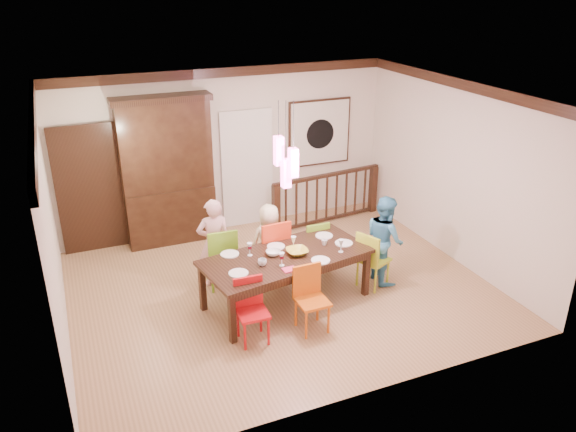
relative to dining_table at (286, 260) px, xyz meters
name	(u,v)px	position (x,y,z in m)	size (l,w,h in m)	color
floor	(280,288)	(0.07, 0.38, -0.67)	(6.00, 6.00, 0.00)	#9B724B
ceiling	(279,94)	(0.07, 0.38, 2.23)	(6.00, 6.00, 0.00)	white
wall_back	(227,151)	(0.07, 2.88, 0.78)	(6.00, 6.00, 0.00)	beige
wall_left	(50,234)	(-2.93, 0.38, 0.78)	(5.00, 5.00, 0.00)	beige
wall_right	(455,171)	(3.07, 0.38, 0.78)	(5.00, 5.00, 0.00)	beige
crown_molding	(279,101)	(0.07, 0.38, 2.15)	(6.00, 5.00, 0.16)	black
panel_door	(89,191)	(-2.33, 2.83, 0.38)	(1.04, 0.07, 2.24)	black
white_doorway	(247,170)	(0.42, 2.85, 0.38)	(0.97, 0.05, 2.22)	silver
painting	(320,133)	(1.87, 2.84, 0.92)	(1.25, 0.06, 1.25)	black
pendant_cluster	(286,162)	(0.00, 0.00, 1.43)	(0.27, 0.21, 1.14)	#FF4CAA
dining_table	(286,260)	(0.00, 0.00, 0.00)	(2.48, 1.43, 0.75)	black
chair_far_left	(221,252)	(-0.71, 0.81, -0.12)	(0.46, 0.46, 0.97)	#6FAF22
chair_far_mid	(271,245)	(0.04, 0.69, -0.09)	(0.48, 0.48, 1.02)	red
chair_far_right	(313,241)	(0.77, 0.74, -0.19)	(0.39, 0.39, 0.85)	#77AB24
chair_near_left	(253,308)	(-0.75, -0.70, -0.19)	(0.40, 0.40, 0.85)	#B90E12
chair_near_mid	(312,296)	(0.05, -0.76, -0.17)	(0.40, 0.40, 0.88)	#C5560E
chair_end_right	(374,255)	(1.38, -0.07, -0.16)	(0.53, 0.53, 0.89)	#ABBE24
china_hutch	(167,171)	(-1.06, 2.68, 0.60)	(1.62, 0.46, 2.55)	black
balustrade	(327,197)	(1.80, 2.33, -0.17)	(2.28, 0.33, 0.96)	black
person_far_left	(214,243)	(-0.78, 0.90, 0.01)	(0.50, 0.33, 1.37)	#FEC1C6
person_far_mid	(269,241)	(0.06, 0.80, -0.08)	(0.58, 0.38, 1.19)	beige
person_end_right	(385,239)	(1.62, 0.04, 0.00)	(0.66, 0.51, 1.36)	#4391BC
serving_bowl	(297,252)	(0.16, -0.03, 0.11)	(0.30, 0.30, 0.07)	gold
small_bowl	(273,253)	(-0.16, 0.07, 0.11)	(0.21, 0.21, 0.07)	white
cup_left	(262,262)	(-0.41, -0.15, 0.12)	(0.12, 0.12, 0.09)	silver
cup_right	(324,242)	(0.63, 0.09, 0.12)	(0.09, 0.09, 0.08)	silver
plate_far_left	(230,254)	(-0.72, 0.32, 0.08)	(0.26, 0.26, 0.01)	white
plate_far_mid	(276,246)	(-0.04, 0.29, 0.08)	(0.26, 0.26, 0.01)	white
plate_far_right	(324,236)	(0.76, 0.35, 0.08)	(0.26, 0.26, 0.01)	white
plate_near_left	(238,273)	(-0.77, -0.24, 0.08)	(0.26, 0.26, 0.01)	white
plate_near_mid	(321,260)	(0.37, -0.34, 0.08)	(0.26, 0.26, 0.01)	white
plate_end_right	(344,243)	(0.91, 0.01, 0.08)	(0.26, 0.26, 0.01)	white
wine_glass_a	(250,249)	(-0.46, 0.19, 0.17)	(0.08, 0.08, 0.19)	#590C19
wine_glass_b	(294,243)	(0.17, 0.14, 0.17)	(0.08, 0.08, 0.19)	silver
wine_glass_c	(282,259)	(-0.17, -0.26, 0.17)	(0.08, 0.08, 0.19)	#590C19
wine_glass_d	(341,246)	(0.75, -0.20, 0.17)	(0.08, 0.08, 0.19)	silver
napkin	(289,270)	(-0.12, -0.41, 0.08)	(0.18, 0.14, 0.01)	#D83359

